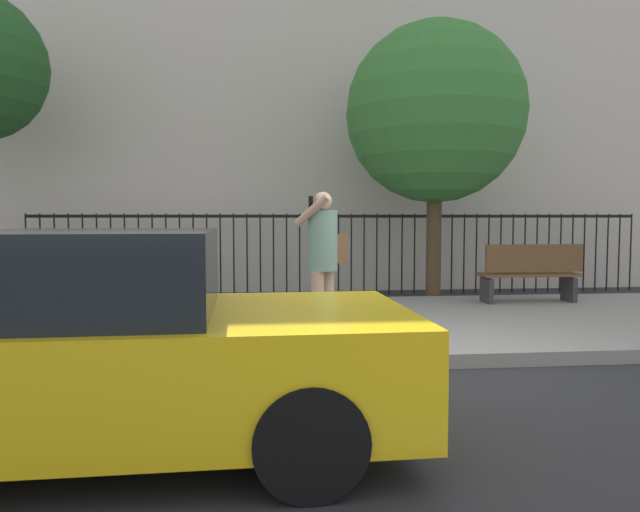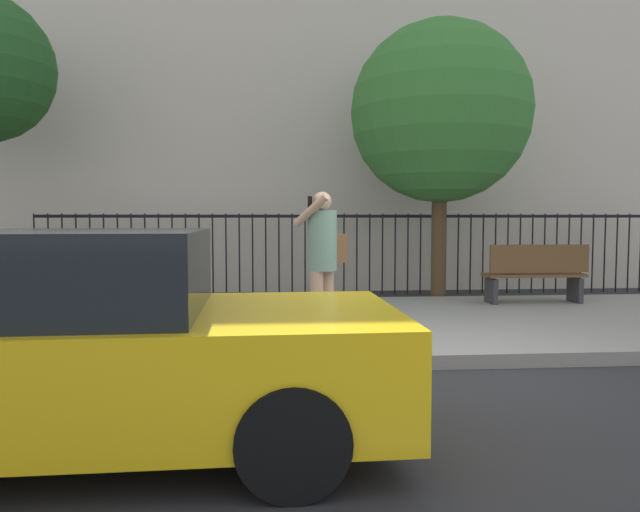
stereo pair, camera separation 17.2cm
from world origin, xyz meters
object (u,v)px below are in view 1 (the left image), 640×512
(pedestrian_on_phone, at_px, (324,252))
(street_bench, at_px, (531,272))
(taxi_yellow, at_px, (81,347))
(street_tree_near, at_px, (435,113))

(pedestrian_on_phone, relative_size, street_bench, 1.05)
(pedestrian_on_phone, height_order, street_bench, pedestrian_on_phone)
(street_bench, bearing_deg, taxi_yellow, -136.44)
(street_bench, bearing_deg, street_tree_near, 137.75)
(pedestrian_on_phone, xyz_separation_m, street_bench, (3.62, 2.30, -0.47))
(street_bench, relative_size, street_tree_near, 0.32)
(pedestrian_on_phone, distance_m, street_bench, 4.31)
(taxi_yellow, distance_m, pedestrian_on_phone, 3.57)
(street_bench, height_order, street_tree_near, street_tree_near)
(taxi_yellow, bearing_deg, street_bench, 43.56)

